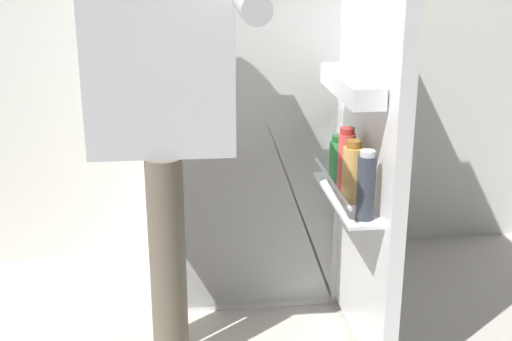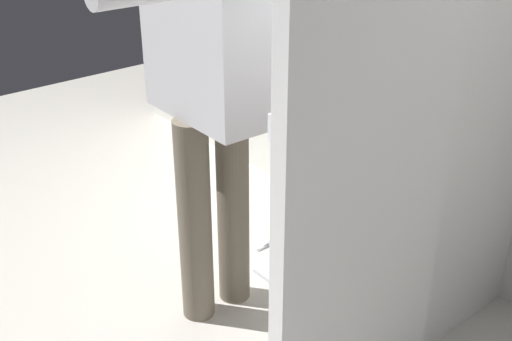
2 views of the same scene
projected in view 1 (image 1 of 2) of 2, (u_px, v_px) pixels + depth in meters
ground_plane at (267, 341)px, 2.63m from camera, size 6.40×6.40×0.00m
refrigerator at (258, 86)px, 2.81m from camera, size 0.70×1.21×1.76m
person at (164, 102)px, 2.24m from camera, size 0.54×0.78×1.58m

